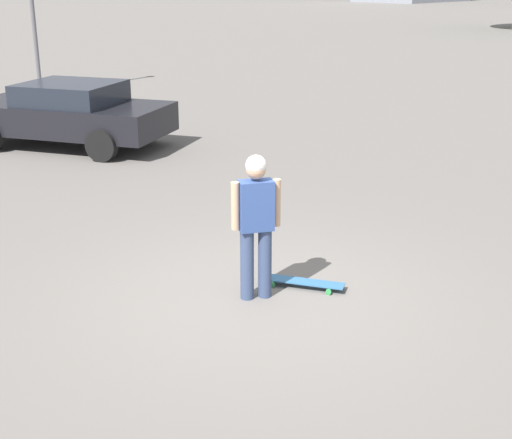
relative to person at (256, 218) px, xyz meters
name	(u,v)px	position (x,y,z in m)	size (l,w,h in m)	color
ground_plane	(256,297)	(0.00, 0.00, -0.93)	(220.00, 220.00, 0.00)	slate
person	(256,218)	(0.00, 0.00, 0.00)	(0.48, 0.36, 1.62)	#38476B
skateboard	(302,282)	(0.56, -0.19, -0.87)	(0.61, 0.95, 0.08)	#336693
car_parked_near	(69,113)	(2.50, 7.86, -0.24)	(3.49, 4.52, 1.32)	black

